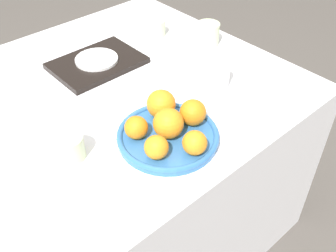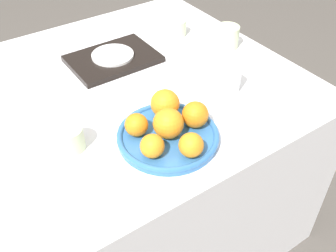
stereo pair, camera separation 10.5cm
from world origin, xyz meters
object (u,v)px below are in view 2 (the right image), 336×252
orange_4 (152,146)px  serving_tray (113,59)px  water_glass (230,77)px  orange_5 (195,115)px  orange_1 (191,145)px  orange_3 (165,104)px  side_plate (113,55)px  cup_0 (69,139)px  orange_2 (136,125)px  fruit_platter (168,136)px  orange_0 (168,123)px  cup_2 (177,28)px  cup_1 (227,37)px

orange_4 → serving_tray: size_ratio=0.21×
water_glass → serving_tray: bearing=120.5°
orange_5 → water_glass: 0.23m
orange_1 → orange_3: bearing=78.1°
orange_3 → orange_5: bearing=-62.3°
orange_3 → side_plate: orange_3 is taller
orange_1 → side_plate: orange_1 is taller
water_glass → side_plate: water_glass is taller
cup_0 → orange_5: bearing=-22.1°
orange_2 → side_plate: size_ratio=0.43×
side_plate → fruit_platter: bearing=-99.3°
orange_2 → orange_4: 0.09m
orange_4 → serving_tray: 0.52m
orange_1 → serving_tray: orange_1 is taller
orange_0 → water_glass: (0.29, 0.08, -0.01)m
orange_1 → orange_2: bearing=116.4°
orange_4 → side_plate: bearing=73.0°
orange_4 → water_glass: 0.39m
fruit_platter → orange_4: size_ratio=4.44×
fruit_platter → orange_0: 0.05m
cup_2 → water_glass: bearing=-101.6°
orange_5 → side_plate: size_ratio=0.50×
orange_0 → water_glass: bearing=15.9°
cup_2 → cup_0: bearing=-148.8°
cup_0 → cup_2: cup_0 is taller
orange_4 → cup_0: orange_4 is taller
serving_tray → cup_0: 0.45m
water_glass → cup_1: (0.18, 0.22, -0.01)m
water_glass → cup_0: water_glass is taller
orange_5 → side_plate: bearing=91.4°
cup_0 → cup_1: cup_1 is taller
orange_5 → cup_1: (0.39, 0.31, -0.01)m
orange_5 → water_glass: bearing=23.3°
orange_1 → orange_5: 0.12m
orange_4 → serving_tray: (0.15, 0.50, -0.04)m
water_glass → cup_1: 0.29m
orange_3 → side_plate: 0.38m
orange_0 → cup_2: 0.62m
serving_tray → cup_1: (0.40, -0.15, 0.03)m
cup_1 → orange_2: bearing=-155.0°
orange_2 → orange_0: bearing=-38.3°
cup_0 → cup_2: 0.71m
orange_2 → serving_tray: size_ratio=0.21×
orange_1 → serving_tray: size_ratio=0.22×
orange_2 → water_glass: water_glass is taller
orange_5 → side_plate: orange_5 is taller
orange_5 → serving_tray: (-0.01, 0.46, -0.05)m
fruit_platter → orange_3: 0.10m
cup_0 → cup_2: (0.61, 0.37, -0.00)m
serving_tray → cup_2: size_ratio=4.02×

